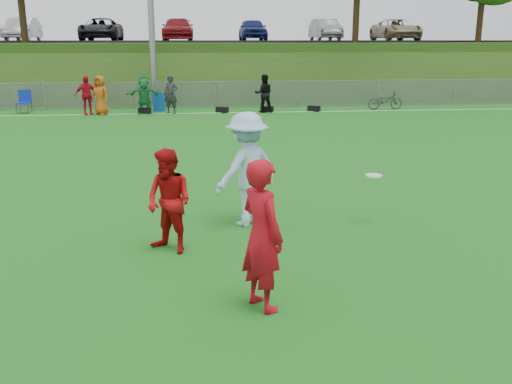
{
  "coord_description": "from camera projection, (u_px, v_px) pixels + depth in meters",
  "views": [
    {
      "loc": [
        -1.14,
        -7.74,
        3.27
      ],
      "look_at": [
        -0.23,
        0.5,
        1.02
      ],
      "focal_mm": 40.0,
      "sensor_mm": 36.0,
      "label": 1
    }
  ],
  "objects": [
    {
      "name": "ground",
      "position": [
        275.0,
        267.0,
        8.4
      ],
      "size": [
        120.0,
        120.0,
        0.0
      ],
      "primitive_type": "plane",
      "color": "#166A17",
      "rests_on": "ground"
    },
    {
      "name": "sideline_far",
      "position": [
        219.0,
        113.0,
        25.67
      ],
      "size": [
        60.0,
        0.1,
        0.01
      ],
      "primitive_type": "cube",
      "color": "white",
      "rests_on": "ground"
    },
    {
      "name": "fence",
      "position": [
        217.0,
        94.0,
        27.42
      ],
      "size": [
        58.0,
        0.06,
        1.3
      ],
      "color": "gray",
      "rests_on": "ground"
    },
    {
      "name": "berm",
      "position": [
        209.0,
        66.0,
        37.76
      ],
      "size": [
        120.0,
        18.0,
        3.0
      ],
      "primitive_type": "cube",
      "color": "#284914",
      "rests_on": "ground"
    },
    {
      "name": "parking_lot",
      "position": [
        208.0,
        41.0,
        39.27
      ],
      "size": [
        120.0,
        12.0,
        0.1
      ],
      "primitive_type": "cube",
      "color": "black",
      "rests_on": "berm"
    },
    {
      "name": "car_row",
      "position": [
        191.0,
        29.0,
        37.98
      ],
      "size": [
        32.04,
        5.18,
        1.44
      ],
      "color": "silver",
      "rests_on": "parking_lot"
    },
    {
      "name": "spectator_row",
      "position": [
        156.0,
        95.0,
        25.16
      ],
      "size": [
        8.76,
        0.88,
        1.69
      ],
      "color": "red",
      "rests_on": "ground"
    },
    {
      "name": "gear_bags",
      "position": [
        238.0,
        110.0,
        25.83
      ],
      "size": [
        8.28,
        0.56,
        0.26
      ],
      "color": "black",
      "rests_on": "ground"
    },
    {
      "name": "player_red_left",
      "position": [
        262.0,
        235.0,
        6.92
      ],
      "size": [
        0.74,
        0.83,
        1.9
      ],
      "primitive_type": "imported",
      "rotation": [
        0.0,
        0.0,
        2.08
      ],
      "color": "#B90C1A",
      "rests_on": "ground"
    },
    {
      "name": "player_red_center",
      "position": [
        169.0,
        201.0,
        8.82
      ],
      "size": [
        1.01,
        0.99,
        1.64
      ],
      "primitive_type": "imported",
      "rotation": [
        0.0,
        0.0,
        -0.7
      ],
      "color": "#B20C0F",
      "rests_on": "ground"
    },
    {
      "name": "player_blue",
      "position": [
        247.0,
        169.0,
        10.1
      ],
      "size": [
        1.51,
        1.37,
        2.03
      ],
      "primitive_type": "imported",
      "rotation": [
        0.0,
        0.0,
        3.76
      ],
      "color": "#B0CFF5",
      "rests_on": "ground"
    },
    {
      "name": "frisbee",
      "position": [
        374.0,
        176.0,
        10.18
      ],
      "size": [
        0.3,
        0.3,
        0.03
      ],
      "color": "silver",
      "rests_on": "ground"
    },
    {
      "name": "recycling_bin",
      "position": [
        159.0,
        102.0,
        26.24
      ],
      "size": [
        0.72,
        0.72,
        0.84
      ],
      "primitive_type": "cylinder",
      "rotation": [
        0.0,
        0.0,
        -0.36
      ],
      "color": "#104CB6",
      "rests_on": "ground"
    },
    {
      "name": "camp_chair",
      "position": [
        24.0,
        107.0,
        25.47
      ],
      "size": [
        0.6,
        0.61,
        1.03
      ],
      "rotation": [
        0.0,
        0.0,
        -0.05
      ],
      "color": "#0F28AB",
      "rests_on": "ground"
    },
    {
      "name": "bicycle",
      "position": [
        385.0,
        100.0,
        26.79
      ],
      "size": [
        1.64,
        0.62,
        0.85
      ],
      "primitive_type": "imported",
      "rotation": [
        0.0,
        0.0,
        1.53
      ],
      "color": "#2C2C2E",
      "rests_on": "ground"
    }
  ]
}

